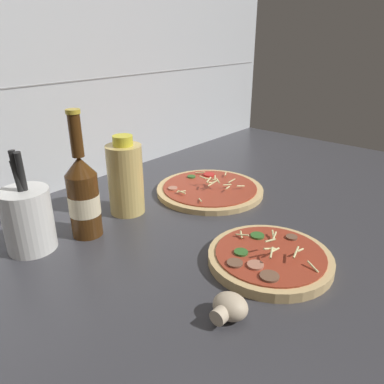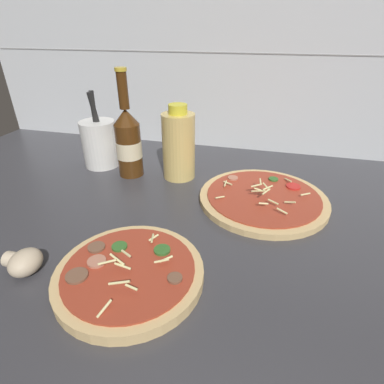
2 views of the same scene
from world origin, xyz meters
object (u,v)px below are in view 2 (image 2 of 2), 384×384
Objects in this scene: mushroom_left at (24,262)px; utensil_crock at (100,143)px; beer_bottle at (128,141)px; oil_bottle at (179,145)px; pizza_near at (130,273)px; pizza_far at (263,198)px.

mushroom_left is 41.79cm from utensil_crock.
beer_bottle reaches higher than oil_bottle.
oil_bottle is 22.90cm from utensil_crock.
utensil_crock is (-22.76, 1.62, -1.94)cm from oil_bottle.
beer_bottle is at bearing -171.58° from oil_bottle.
oil_bottle reaches higher than mushroom_left.
mushroom_left is (-1.24, -37.08, -7.05)cm from beer_bottle.
pizza_near is at bearing -85.56° from oil_bottle.
oil_bottle is (12.48, 1.85, -0.55)cm from beer_bottle.
beer_bottle reaches higher than pizza_near.
beer_bottle is (-15.30, 34.43, 7.90)cm from pizza_near.
pizza_near is 0.81× the size of pizza_far.
pizza_near is at bearing -55.98° from utensil_crock.
mushroom_left is at bearing -77.43° from utensil_crock.
pizza_near is 34.20cm from pizza_far.
beer_bottle is 37.77cm from mushroom_left.
pizza_near is 0.87× the size of beer_bottle.
beer_bottle is at bearing 88.09° from mushroom_left.
oil_bottle is (-21.53, 7.66, 7.62)cm from pizza_far.
utensil_crock reaches higher than pizza_far.
oil_bottle reaches higher than pizza_near.
oil_bottle is at bearing -4.07° from utensil_crock.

